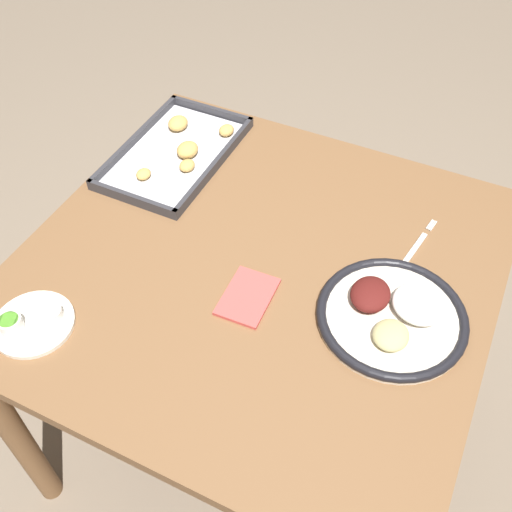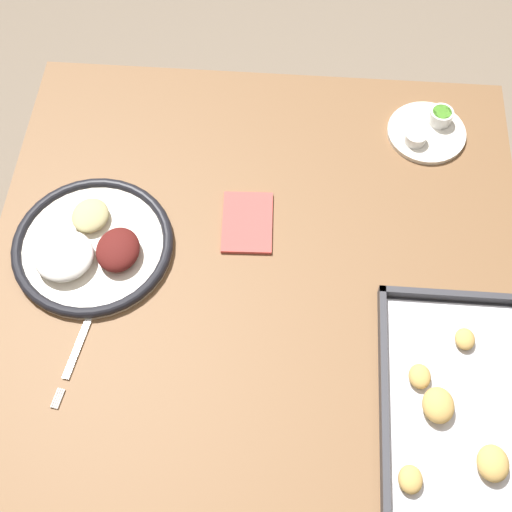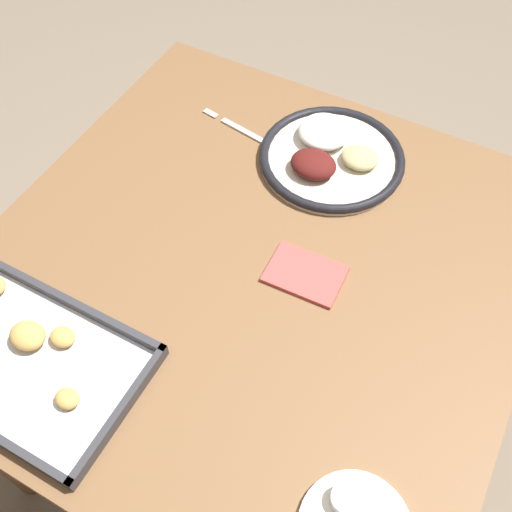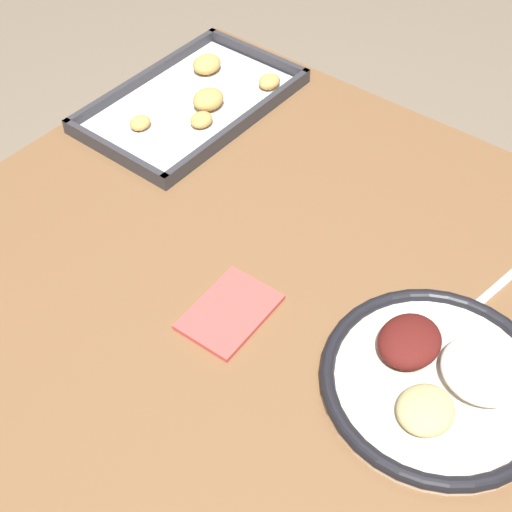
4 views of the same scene
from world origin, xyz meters
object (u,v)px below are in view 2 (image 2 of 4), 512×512
object	(u,v)px
saucer_plate	(428,130)
dinner_plate	(91,246)
napkin	(247,222)
baking_tray	(455,408)
fork	(79,344)

from	to	relation	value
saucer_plate	dinner_plate	bearing A→B (deg)	-62.93
dinner_plate	napkin	xyz separation A→B (m)	(-0.08, 0.29, -0.01)
dinner_plate	baking_tray	bearing A→B (deg)	68.10
fork	saucer_plate	bearing A→B (deg)	139.02
napkin	baking_tray	bearing A→B (deg)	47.18
saucer_plate	baking_tray	bearing A→B (deg)	1.46
fork	baking_tray	size ratio (longest dim) A/B	0.52
dinner_plate	baking_tray	world-z (taller)	dinner_plate
dinner_plate	fork	distance (m)	0.19
saucer_plate	fork	bearing A→B (deg)	-50.35
dinner_plate	fork	bearing A→B (deg)	3.74
dinner_plate	napkin	world-z (taller)	dinner_plate
baking_tray	dinner_plate	bearing A→B (deg)	-111.90
fork	saucer_plate	xyz separation A→B (m)	(-0.52, 0.63, 0.01)
dinner_plate	napkin	size ratio (longest dim) A/B	2.16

